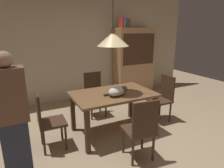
% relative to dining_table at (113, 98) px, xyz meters
% --- Properties ---
extents(ground, '(10.00, 10.00, 0.00)m').
position_rel_dining_table_xyz_m(ground, '(0.14, -0.59, -0.65)').
color(ground, tan).
extents(back_wall, '(6.40, 0.10, 2.90)m').
position_rel_dining_table_xyz_m(back_wall, '(0.14, 2.06, 0.80)').
color(back_wall, beige).
rests_on(back_wall, ground).
extents(dining_table, '(1.40, 0.90, 0.75)m').
position_rel_dining_table_xyz_m(dining_table, '(0.00, 0.00, 0.00)').
color(dining_table, brown).
rests_on(dining_table, ground).
extents(chair_right_side, '(0.41, 0.41, 0.93)m').
position_rel_dining_table_xyz_m(chair_right_side, '(1.13, -0.00, -0.14)').
color(chair_right_side, '#472D1E').
rests_on(chair_right_side, ground).
extents(chair_near_front, '(0.44, 0.44, 0.93)m').
position_rel_dining_table_xyz_m(chair_near_front, '(-0.01, -0.88, -0.14)').
color(chair_near_front, '#472D1E').
rests_on(chair_near_front, ground).
extents(chair_far_back, '(0.40, 0.40, 0.93)m').
position_rel_dining_table_xyz_m(chair_far_back, '(0.00, 0.88, -0.14)').
color(chair_far_back, '#472D1E').
rests_on(chair_far_back, ground).
extents(chair_left_side, '(0.41, 0.41, 0.93)m').
position_rel_dining_table_xyz_m(chair_left_side, '(-1.13, 0.00, -0.14)').
color(chair_left_side, '#472D1E').
rests_on(chair_left_side, ground).
extents(cat_sleeping, '(0.41, 0.33, 0.16)m').
position_rel_dining_table_xyz_m(cat_sleeping, '(0.01, -0.15, 0.18)').
color(cat_sleeping, beige).
rests_on(cat_sleeping, dining_table).
extents(pendant_lamp, '(0.52, 0.52, 1.30)m').
position_rel_dining_table_xyz_m(pendant_lamp, '(-0.00, 0.00, 1.01)').
color(pendant_lamp, beige).
extents(hutch_bookcase, '(1.12, 0.45, 1.85)m').
position_rel_dining_table_xyz_m(hutch_bookcase, '(1.55, 1.73, 0.24)').
color(hutch_bookcase, tan).
rests_on(hutch_bookcase, ground).
extents(book_red_tall, '(0.04, 0.22, 0.28)m').
position_rel_dining_table_xyz_m(book_red_tall, '(1.12, 1.73, 1.34)').
color(book_red_tall, '#B73833').
rests_on(book_red_tall, hutch_bookcase).
extents(book_yellow_short, '(0.04, 0.20, 0.18)m').
position_rel_dining_table_xyz_m(book_yellow_short, '(1.18, 1.73, 1.29)').
color(book_yellow_short, gold).
rests_on(book_yellow_short, hutch_bookcase).
extents(book_blue_wide, '(0.06, 0.24, 0.24)m').
position_rel_dining_table_xyz_m(book_blue_wide, '(1.24, 1.73, 1.32)').
color(book_blue_wide, '#384C93').
rests_on(book_blue_wide, hutch_bookcase).
extents(book_brown_thick, '(0.06, 0.24, 0.22)m').
position_rel_dining_table_xyz_m(book_brown_thick, '(1.32, 1.73, 1.31)').
color(book_brown_thick, brown).
rests_on(book_brown_thick, hutch_bookcase).
extents(person_standing, '(0.36, 0.22, 1.60)m').
position_rel_dining_table_xyz_m(person_standing, '(-1.55, -0.51, 0.15)').
color(person_standing, '#2D3347').
rests_on(person_standing, ground).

